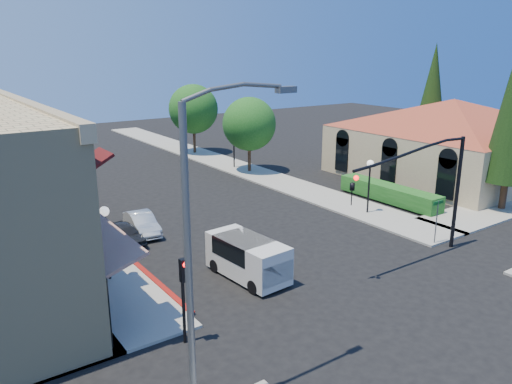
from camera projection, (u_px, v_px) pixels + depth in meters
ground at (369, 298)px, 21.31m from camera, size 120.00×120.00×0.00m
sidewalk_left at (21, 190)px, 37.74m from camera, size 3.50×50.00×0.12m
sidewalk_right at (219, 161)px, 47.40m from camera, size 3.50×50.00×0.12m
curb_red_strip at (143, 272)px, 23.81m from camera, size 0.25×10.00×0.06m
mission_building at (451, 131)px, 41.49m from camera, size 30.12×30.12×6.40m
hedge at (388, 202)px, 34.86m from camera, size 1.40×8.00×1.10m
conifer_far at (432, 91)px, 49.22m from camera, size 3.20×3.20×11.00m
street_tree_a at (249, 124)px, 42.36m from camera, size 4.56×4.56×6.48m
street_tree_b at (193, 109)px, 50.15m from camera, size 4.94×4.94×7.02m
signal_mast_arm at (434, 179)px, 24.61m from camera, size 8.01×0.39×6.00m
secondary_signal at (184, 285)px, 17.37m from camera, size 0.28×0.42×3.32m
cobra_streetlight at (199, 243)px, 13.25m from camera, size 3.60×0.25×9.31m
street_name_sign at (437, 215)px, 26.72m from camera, size 0.80×0.06×2.50m
lamppost_left_near at (105, 225)px, 22.18m from camera, size 0.44×0.44×3.57m
lamppost_left_far at (35, 167)px, 33.21m from camera, size 0.44×0.44×3.57m
lamppost_right_near at (370, 173)px, 31.56m from camera, size 0.44×0.44×3.57m
lamppost_right_far at (234, 138)px, 44.17m from camera, size 0.44×0.44×3.57m
white_van at (248, 256)px, 22.94m from camera, size 2.16×4.37×1.88m
parked_car_a at (126, 234)px, 27.19m from camera, size 1.40×3.33×1.13m
parked_car_b at (142, 223)px, 28.72m from camera, size 1.64×3.79×1.21m
parked_car_c at (77, 195)px, 34.40m from camera, size 1.99×4.34×1.23m
parked_car_d at (60, 170)px, 42.01m from camera, size 1.92×3.90×1.06m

